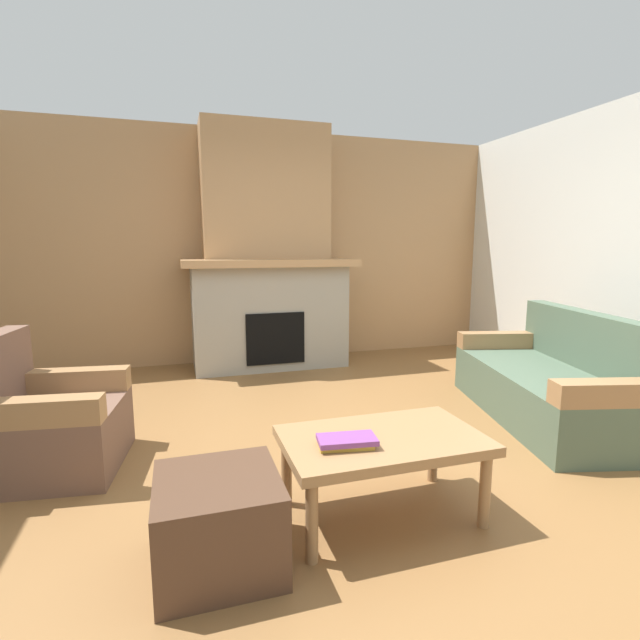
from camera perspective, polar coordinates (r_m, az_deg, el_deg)
ground at (r=3.12m, az=3.46°, el=-16.99°), size 9.00×9.00×0.00m
wall_back_wood_panel at (r=5.71m, az=-7.21°, el=8.77°), size 6.00×0.12×2.70m
fireplace at (r=5.34m, az=-6.46°, el=6.78°), size 1.90×0.82×2.70m
couch at (r=4.17m, az=26.74°, el=-6.99°), size 1.26×1.95×0.85m
armchair at (r=3.36m, az=-30.65°, el=-10.89°), size 0.85×0.85×0.85m
coffee_table at (r=2.44m, az=7.67°, el=-15.07°), size 1.00×0.60×0.43m
ottoman at (r=2.21m, az=-12.34°, el=-23.07°), size 0.52×0.52×0.40m
book_stack_near_edge at (r=2.27m, az=3.22°, el=-14.64°), size 0.29×0.20×0.05m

